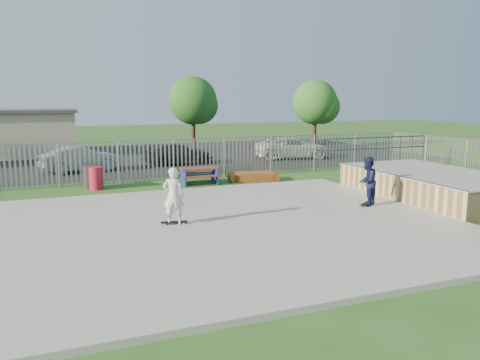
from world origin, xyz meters
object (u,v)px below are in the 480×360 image
object	(u,v)px
funbox	(253,177)
tree_mid	(193,101)
car_silver	(81,159)
tree_right	(315,102)
trash_bin_grey	(90,177)
car_white	(293,148)
picnic_table	(199,175)
car_dark	(178,154)
skater_navy	(367,181)
trash_bin_red	(96,178)
skater_white	(174,196)

from	to	relation	value
funbox	tree_mid	xyz separation A→B (m)	(1.08, 14.36, 3.59)
car_silver	tree_right	xyz separation A→B (m)	(18.09, 6.33, 2.94)
trash_bin_grey	car_white	distance (m)	14.59
tree_mid	tree_right	distance (m)	9.65
picnic_table	car_dark	size ratio (longest dim) A/B	0.45
car_dark	skater_navy	xyz separation A→B (m)	(3.41, -13.86, 0.39)
funbox	car_white	xyz separation A→B (m)	(5.82, 6.96, 0.52)
trash_bin_red	car_silver	bearing A→B (deg)	93.57
car_dark	tree_right	xyz separation A→B (m)	(12.48, 5.37, 3.01)
tree_mid	skater_navy	bearing A→B (deg)	-89.07
picnic_table	tree_right	xyz separation A→B (m)	(13.14, 12.01, 3.27)
car_white	skater_white	bearing A→B (deg)	151.73
skater_white	trash_bin_red	bearing A→B (deg)	-57.17
trash_bin_grey	skater_navy	size ratio (longest dim) A/B	0.56
trash_bin_grey	car_dark	distance (m)	8.08
trash_bin_red	car_dark	world-z (taller)	car_dark
car_silver	tree_mid	world-z (taller)	tree_mid
tree_right	funbox	bearing A→B (deg)	-130.55
car_dark	tree_right	size ratio (longest dim) A/B	0.78
picnic_table	car_white	xyz separation A→B (m)	(8.47, 6.71, 0.34)
car_white	tree_mid	bearing A→B (deg)	43.74
trash_bin_red	trash_bin_grey	xyz separation A→B (m)	(-0.23, 0.49, -0.01)
car_white	funbox	bearing A→B (deg)	151.15
skater_navy	car_silver	bearing A→B (deg)	-88.91
car_dark	skater_navy	size ratio (longest dim) A/B	2.43
picnic_table	skater_white	xyz separation A→B (m)	(-2.93, -7.21, 0.64)
funbox	trash_bin_grey	xyz separation A→B (m)	(-7.49, 0.98, 0.29)
trash_bin_red	car_white	size ratio (longest dim) A/B	0.20
car_dark	picnic_table	bearing A→B (deg)	170.07
picnic_table	car_silver	bearing A→B (deg)	136.98
trash_bin_red	tree_right	world-z (taller)	tree_right
funbox	picnic_table	bearing A→B (deg)	-175.75
car_dark	car_white	xyz separation A→B (m)	(7.81, 0.06, 0.09)
car_dark	car_white	bearing A→B (deg)	-93.84
skater_navy	trash_bin_red	bearing A→B (deg)	-74.53
car_silver	car_dark	bearing A→B (deg)	-94.96
funbox	trash_bin_grey	distance (m)	7.56
funbox	skater_white	world-z (taller)	skater_white
picnic_table	skater_white	distance (m)	7.81
picnic_table	tree_right	world-z (taller)	tree_right
car_silver	skater_white	bearing A→B (deg)	174.20
tree_mid	skater_white	world-z (taller)	tree_mid
car_silver	tree_mid	bearing A→B (deg)	-60.57
car_silver	tree_mid	size ratio (longest dim) A/B	0.75
skater_white	skater_navy	bearing A→B (deg)	-159.98
car_silver	car_white	size ratio (longest dim) A/B	0.83
funbox	trash_bin_grey	bearing A→B (deg)	-177.69
trash_bin_grey	trash_bin_red	bearing A→B (deg)	-64.85
trash_bin_red	skater_navy	world-z (taller)	skater_navy
picnic_table	car_silver	world-z (taller)	car_silver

